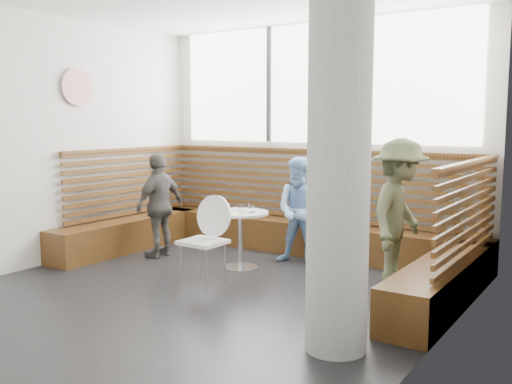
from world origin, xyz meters
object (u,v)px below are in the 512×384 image
Objects in this scene: cafe_table at (240,228)px; adult_man at (399,214)px; child_left at (160,205)px; child_back at (301,211)px; cafe_chair at (207,232)px; concrete_column at (339,154)px.

adult_man reaches higher than cafe_table.
child_left is (-3.24, -0.35, -0.12)m from adult_man.
child_back reaches higher than cafe_table.
child_back is at bearing 51.75° from cafe_table.
adult_man reaches higher than child_left.
cafe_chair is (0.06, -0.74, 0.07)m from cafe_table.
cafe_table is at bearing -142.97° from child_back.
concrete_column reaches higher than cafe_chair.
cafe_table is 0.43× the size of adult_man.
child_back is (0.51, 0.65, 0.18)m from cafe_table.
concrete_column is 2.48m from cafe_chair.
child_left reaches higher than cafe_chair.
child_back is at bearing 73.53° from adult_man.
child_back is (0.45, 1.39, 0.10)m from cafe_chair.
concrete_column is 3.88m from child_left.
cafe_table is 0.72× the size of cafe_chair.
adult_man is 1.49m from child_back.
child_back is 1.94m from child_left.
concrete_column is at bearing 65.00° from child_left.
cafe_table is (-2.13, 1.67, -1.08)m from concrete_column.
adult_man is (1.95, 0.27, 0.31)m from cafe_table.
concrete_column is 2.91m from cafe_table.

